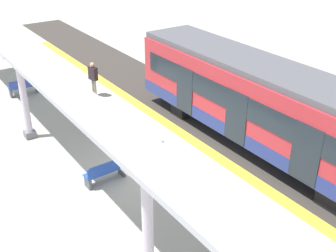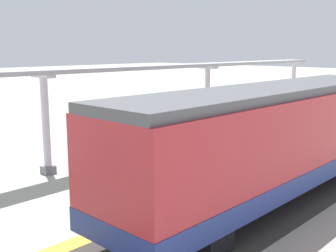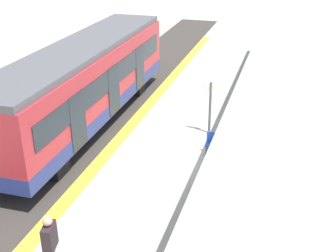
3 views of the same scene
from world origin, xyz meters
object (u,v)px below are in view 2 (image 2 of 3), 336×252
(canopy_pillar_nearest, at_px, (293,89))
(canopy_pillar_third, at_px, (46,124))
(passenger_waiting_near_edge, at_px, (304,118))
(bench_near_end, at_px, (273,120))
(train_near_carriage, at_px, (275,140))
(canopy_pillar_second, at_px, (207,101))
(bench_mid_platform, at_px, (158,146))
(platform_info_sign, at_px, (144,135))

(canopy_pillar_nearest, height_order, canopy_pillar_third, same)
(canopy_pillar_nearest, distance_m, passenger_waiting_near_edge, 8.16)
(canopy_pillar_nearest, bearing_deg, bench_near_end, 104.75)
(canopy_pillar_third, height_order, bench_near_end, canopy_pillar_third)
(passenger_waiting_near_edge, bearing_deg, train_near_carriage, 110.27)
(canopy_pillar_nearest, xyz_separation_m, canopy_pillar_third, (0.00, 18.90, 0.00))
(canopy_pillar_second, relative_size, bench_mid_platform, 2.42)
(canopy_pillar_second, height_order, platform_info_sign, canopy_pillar_second)
(train_near_carriage, bearing_deg, passenger_waiting_near_edge, -69.73)
(bench_mid_platform, relative_size, platform_info_sign, 0.69)
(bench_mid_platform, distance_m, passenger_waiting_near_edge, 7.93)
(canopy_pillar_second, bearing_deg, bench_mid_platform, 103.35)
(train_near_carriage, relative_size, platform_info_sign, 5.88)
(canopy_pillar_second, distance_m, canopy_pillar_third, 9.42)
(passenger_waiting_near_edge, bearing_deg, canopy_pillar_second, 30.92)
(platform_info_sign, bearing_deg, canopy_pillar_second, -72.18)
(bench_mid_platform, height_order, platform_info_sign, platform_info_sign)
(passenger_waiting_near_edge, bearing_deg, bench_near_end, -36.46)
(passenger_waiting_near_edge, bearing_deg, canopy_pillar_nearest, -59.00)
(bench_near_end, bearing_deg, passenger_waiting_near_edge, 143.54)
(canopy_pillar_third, distance_m, platform_info_sign, 3.60)
(bench_near_end, height_order, platform_info_sign, platform_info_sign)
(bench_mid_platform, bearing_deg, train_near_carriage, 169.07)
(canopy_pillar_nearest, xyz_separation_m, bench_mid_platform, (-1.14, 14.25, -1.42))
(canopy_pillar_third, xyz_separation_m, bench_near_end, (-1.27, -14.09, -1.42))
(bench_near_end, bearing_deg, canopy_pillar_second, 74.81)
(canopy_pillar_nearest, relative_size, canopy_pillar_third, 1.00)
(train_near_carriage, relative_size, canopy_pillar_nearest, 3.53)
(canopy_pillar_third, xyz_separation_m, platform_info_sign, (-2.11, -2.87, -0.53))
(canopy_pillar_nearest, distance_m, canopy_pillar_third, 18.90)
(train_near_carriage, height_order, canopy_pillar_nearest, canopy_pillar_nearest)
(canopy_pillar_nearest, height_order, platform_info_sign, canopy_pillar_nearest)
(bench_near_end, relative_size, passenger_waiting_near_edge, 0.85)
(platform_info_sign, distance_m, passenger_waiting_near_edge, 9.30)
(train_near_carriage, bearing_deg, platform_info_sign, 6.33)
(canopy_pillar_second, height_order, bench_near_end, canopy_pillar_second)
(train_near_carriage, relative_size, bench_near_end, 8.50)
(bench_mid_platform, bearing_deg, passenger_waiting_near_edge, -112.70)
(canopy_pillar_third, relative_size, platform_info_sign, 1.67)
(bench_near_end, height_order, bench_mid_platform, same)
(train_near_carriage, bearing_deg, canopy_pillar_second, -39.24)
(canopy_pillar_third, bearing_deg, train_near_carriage, -154.79)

